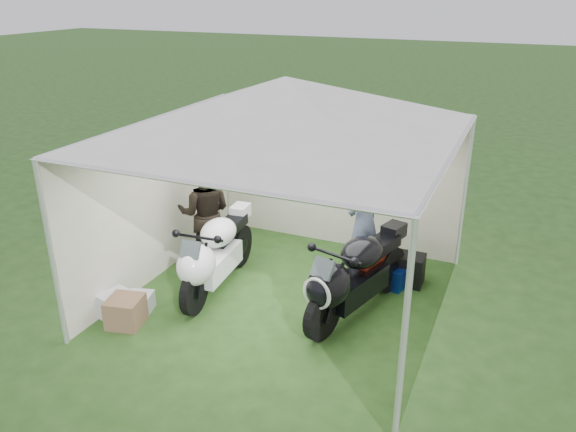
% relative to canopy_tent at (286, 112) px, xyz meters
% --- Properties ---
extents(ground, '(80.00, 80.00, 0.00)m').
position_rel_canopy_tent_xyz_m(ground, '(0.00, -0.03, -2.58)').
color(ground, '#214016').
rests_on(ground, ground).
extents(canopy_tent, '(5.66, 5.66, 3.00)m').
position_rel_canopy_tent_xyz_m(canopy_tent, '(0.00, 0.00, 0.00)').
color(canopy_tent, silver).
rests_on(canopy_tent, ground).
extents(motorcycle_white, '(0.58, 2.11, 1.04)m').
position_rel_canopy_tent_xyz_m(motorcycle_white, '(-0.99, -0.22, -2.00)').
color(motorcycle_white, black).
rests_on(motorcycle_white, ground).
extents(motorcycle_black, '(0.91, 2.14, 1.08)m').
position_rel_canopy_tent_xyz_m(motorcycle_black, '(0.97, -0.09, -1.97)').
color(motorcycle_black, black).
rests_on(motorcycle_black, ground).
extents(paddock_stand, '(0.47, 0.36, 0.31)m').
position_rel_canopy_tent_xyz_m(paddock_stand, '(1.24, 0.86, -2.42)').
color(paddock_stand, '#1136B8').
rests_on(paddock_stand, ground).
extents(person_dark_jacket, '(1.00, 0.91, 1.68)m').
position_rel_canopy_tent_xyz_m(person_dark_jacket, '(-1.52, 0.44, -1.73)').
color(person_dark_jacket, black).
rests_on(person_dark_jacket, ground).
extents(person_blue_jacket, '(0.61, 0.75, 1.78)m').
position_rel_canopy_tent_xyz_m(person_blue_jacket, '(0.79, 0.93, -1.69)').
color(person_blue_jacket, slate).
rests_on(person_blue_jacket, ground).
extents(equipment_box, '(0.45, 0.36, 0.45)m').
position_rel_canopy_tent_xyz_m(equipment_box, '(1.44, 1.06, -2.35)').
color(equipment_box, black).
rests_on(equipment_box, ground).
extents(crate_0, '(0.57, 0.49, 0.33)m').
position_rel_canopy_tent_xyz_m(crate_0, '(-1.75, -1.33, -2.41)').
color(crate_0, '#B8BCC1').
rests_on(crate_0, ground).
extents(crate_1, '(0.50, 0.50, 0.37)m').
position_rel_canopy_tent_xyz_m(crate_1, '(-1.59, -1.42, -2.39)').
color(crate_1, brown).
rests_on(crate_1, ground).
extents(crate_2, '(0.39, 0.35, 0.24)m').
position_rel_canopy_tent_xyz_m(crate_2, '(-1.64, -1.07, -2.45)').
color(crate_2, '#B2B7BB').
rests_on(crate_2, ground).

